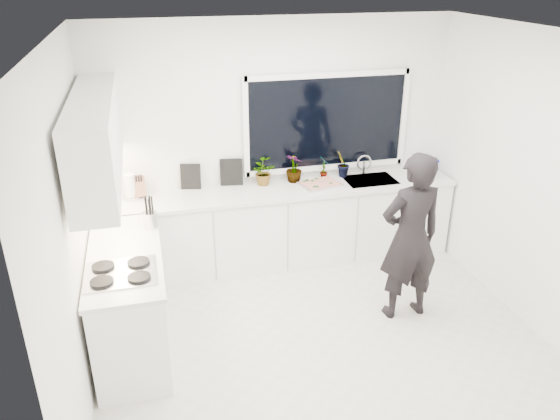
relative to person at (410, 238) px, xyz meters
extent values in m
cube|color=beige|center=(-0.92, -0.16, -0.85)|extent=(4.00, 3.50, 0.02)
cube|color=white|center=(-0.92, 1.60, 0.51)|extent=(4.00, 0.02, 2.70)
cube|color=white|center=(-2.93, -0.16, 0.51)|extent=(0.02, 3.50, 2.70)
cube|color=white|center=(1.09, -0.16, 0.51)|extent=(0.02, 3.50, 2.70)
cube|color=white|center=(-0.92, -0.16, 1.87)|extent=(4.00, 3.50, 0.02)
cube|color=black|center=(-0.32, 1.57, 0.71)|extent=(1.80, 0.02, 1.00)
cube|color=white|center=(-0.92, 1.29, -0.40)|extent=(3.92, 0.58, 0.88)
cube|color=white|center=(-2.59, 0.19, -0.40)|extent=(0.58, 1.60, 0.88)
cube|color=silver|center=(-0.92, 1.28, 0.06)|extent=(3.94, 0.62, 0.04)
cube|color=silver|center=(-2.59, 0.19, 0.06)|extent=(0.62, 1.60, 0.04)
cube|color=white|center=(-2.71, 0.54, 1.01)|extent=(0.34, 2.10, 0.70)
cube|color=silver|center=(0.13, 1.29, 0.03)|extent=(0.58, 0.42, 0.14)
cylinder|color=silver|center=(0.13, 1.49, 0.19)|extent=(0.03, 0.03, 0.22)
cube|color=black|center=(-2.61, -0.16, 0.10)|extent=(0.56, 0.48, 0.03)
imported|color=black|center=(0.00, 0.00, 0.00)|extent=(0.63, 0.43, 1.68)
cube|color=silver|center=(-0.48, 1.26, 0.10)|extent=(0.49, 0.41, 0.03)
cube|color=red|center=(-0.48, 1.26, 0.11)|extent=(0.44, 0.36, 0.01)
cylinder|color=#141CC3|center=(0.93, 1.45, 0.15)|extent=(0.16, 0.16, 0.13)
cylinder|color=silver|center=(-2.52, 1.39, 0.21)|extent=(0.12, 0.12, 0.26)
cube|color=olive|center=(-2.43, 1.43, 0.19)|extent=(0.14, 0.12, 0.22)
cylinder|color=silver|center=(-2.34, 0.64, 0.16)|extent=(0.16, 0.16, 0.16)
cube|color=black|center=(-1.87, 1.53, 0.22)|extent=(0.22, 0.07, 0.28)
cube|color=black|center=(-1.42, 1.53, 0.23)|extent=(0.25, 0.06, 0.30)
imported|color=#26662D|center=(-1.09, 1.45, 0.23)|extent=(0.34, 0.35, 0.30)
imported|color=#26662D|center=(-0.73, 1.45, 0.24)|extent=(0.25, 0.25, 0.32)
imported|color=#26662D|center=(-0.37, 1.45, 0.22)|extent=(0.10, 0.15, 0.27)
imported|color=#26662D|center=(-0.14, 1.45, 0.24)|extent=(0.22, 0.22, 0.31)
imported|color=#D8BF66|center=(0.70, 1.14, 0.22)|extent=(0.15, 0.15, 0.27)
imported|color=#D8BF66|center=(0.83, 1.14, 0.18)|extent=(0.11, 0.11, 0.19)
camera|label=1|loc=(-2.30, -4.09, 2.35)|focal=35.00mm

